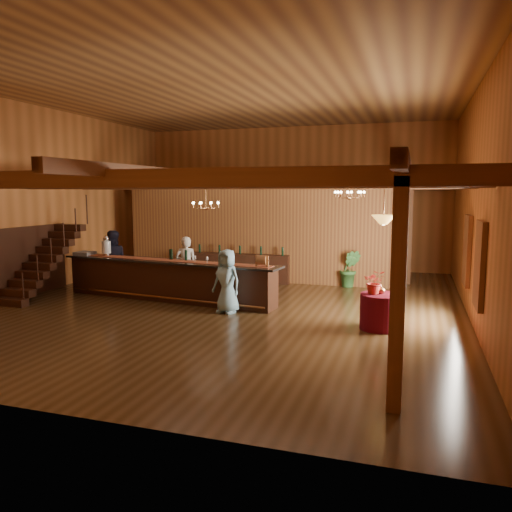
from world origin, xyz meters
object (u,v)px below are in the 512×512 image
(chandelier_left, at_px, (206,205))
(pendant_lamp, at_px, (384,220))
(raffle_drum, at_px, (262,260))
(chandelier_right, at_px, (350,194))
(backbar_shelf, at_px, (240,268))
(bartender, at_px, (186,266))
(staff_second, at_px, (112,261))
(tasting_bar, at_px, (168,280))
(round_table, at_px, (381,312))
(floor_plant, at_px, (350,269))
(beverage_dispenser, at_px, (106,246))
(guest, at_px, (227,281))

(chandelier_left, xyz_separation_m, pendant_lamp, (5.05, -2.12, -0.22))
(chandelier_left, bearing_deg, raffle_drum, -31.36)
(chandelier_right, bearing_deg, chandelier_left, -173.30)
(pendant_lamp, bearing_deg, backbar_shelf, 137.16)
(bartender, relative_size, staff_second, 0.94)
(tasting_bar, xyz_separation_m, chandelier_right, (4.78, 1.33, 2.36))
(backbar_shelf, bearing_deg, bartender, -111.26)
(round_table, height_order, bartender, bartender)
(pendant_lamp, bearing_deg, chandelier_right, 112.30)
(pendant_lamp, height_order, floor_plant, pendant_lamp)
(backbar_shelf, bearing_deg, staff_second, -145.82)
(raffle_drum, distance_m, round_table, 3.24)
(round_table, bearing_deg, raffle_drum, 163.79)
(beverage_dispenser, xyz_separation_m, staff_second, (-0.07, 0.38, -0.48))
(beverage_dispenser, bearing_deg, pendant_lamp, -11.10)
(tasting_bar, height_order, raffle_drum, raffle_drum)
(tasting_bar, height_order, chandelier_left, chandelier_left)
(beverage_dispenser, relative_size, chandelier_left, 0.75)
(chandelier_left, bearing_deg, pendant_lamp, -22.82)
(tasting_bar, bearing_deg, floor_plant, 43.47)
(raffle_drum, xyz_separation_m, chandelier_right, (1.93, 1.72, 1.64))
(round_table, xyz_separation_m, chandelier_left, (-5.05, 2.12, 2.24))
(tasting_bar, relative_size, floor_plant, 5.71)
(round_table, bearing_deg, beverage_dispenser, 168.90)
(chandelier_left, distance_m, floor_plant, 5.00)
(pendant_lamp, distance_m, floor_plant, 5.17)
(backbar_shelf, height_order, chandelier_left, chandelier_left)
(chandelier_right, bearing_deg, round_table, -67.70)
(raffle_drum, bearing_deg, pendant_lamp, -16.21)
(bartender, height_order, floor_plant, bartender)
(staff_second, bearing_deg, pendant_lamp, 134.09)
(tasting_bar, distance_m, chandelier_left, 2.37)
(beverage_dispenser, xyz_separation_m, chandelier_right, (6.95, 1.02, 1.53))
(pendant_lamp, bearing_deg, chandelier_left, 157.18)
(guest, bearing_deg, backbar_shelf, 121.60)
(chandelier_left, xyz_separation_m, staff_second, (-3.03, -0.17, -1.71))
(chandelier_right, relative_size, guest, 0.50)
(chandelier_left, distance_m, chandelier_right, 4.02)
(chandelier_left, relative_size, chandelier_right, 1.00)
(tasting_bar, xyz_separation_m, beverage_dispenser, (-2.17, 0.31, 0.83))
(raffle_drum, relative_size, guest, 0.21)
(pendant_lamp, relative_size, bartender, 0.52)
(beverage_dispenser, relative_size, round_table, 0.67)
(tasting_bar, relative_size, guest, 4.21)
(backbar_shelf, relative_size, guest, 2.09)
(backbar_shelf, height_order, guest, guest)
(round_table, xyz_separation_m, chandelier_right, (-1.06, 2.59, 2.54))
(beverage_dispenser, distance_m, guest, 4.48)
(chandelier_right, bearing_deg, floor_plant, 95.30)
(chandelier_right, bearing_deg, staff_second, -174.80)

